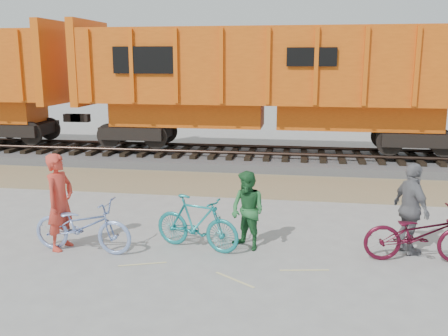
{
  "coord_description": "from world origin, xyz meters",
  "views": [
    {
      "loc": [
        1.89,
        -9.19,
        3.75
      ],
      "look_at": [
        0.18,
        1.5,
        1.4
      ],
      "focal_mm": 40.0,
      "sensor_mm": 36.0,
      "label": 1
    }
  ],
  "objects_px": {
    "bicycle_blue": "(83,226)",
    "person_man": "(248,211)",
    "bicycle_teal": "(197,223)",
    "person_solo": "(60,202)",
    "bicycle_maroon": "(420,234)",
    "hopper_car_center": "(271,81)",
    "person_woman": "(411,209)"
  },
  "relations": [
    {
      "from": "hopper_car_center",
      "to": "bicycle_teal",
      "type": "xyz_separation_m",
      "value": [
        -0.84,
        -8.87,
        -2.45
      ]
    },
    {
      "from": "bicycle_blue",
      "to": "bicycle_maroon",
      "type": "bearing_deg",
      "value": -81.55
    },
    {
      "from": "person_woman",
      "to": "bicycle_maroon",
      "type": "bearing_deg",
      "value": 171.76
    },
    {
      "from": "hopper_car_center",
      "to": "bicycle_maroon",
      "type": "xyz_separation_m",
      "value": [
        3.44,
        -8.82,
        -2.47
      ]
    },
    {
      "from": "person_solo",
      "to": "hopper_car_center",
      "type": "bearing_deg",
      "value": -11.19
    },
    {
      "from": "hopper_car_center",
      "to": "bicycle_blue",
      "type": "distance_m",
      "value": 10.14
    },
    {
      "from": "hopper_car_center",
      "to": "bicycle_blue",
      "type": "relative_size",
      "value": 6.8
    },
    {
      "from": "bicycle_blue",
      "to": "person_man",
      "type": "bearing_deg",
      "value": -74.2
    },
    {
      "from": "person_man",
      "to": "person_solo",
      "type": "bearing_deg",
      "value": -133.95
    },
    {
      "from": "hopper_car_center",
      "to": "bicycle_maroon",
      "type": "bearing_deg",
      "value": -68.7
    },
    {
      "from": "bicycle_teal",
      "to": "bicycle_maroon",
      "type": "height_order",
      "value": "bicycle_teal"
    },
    {
      "from": "bicycle_maroon",
      "to": "person_man",
      "type": "relative_size",
      "value": 1.29
    },
    {
      "from": "person_solo",
      "to": "person_man",
      "type": "bearing_deg",
      "value": -71.25
    },
    {
      "from": "hopper_car_center",
      "to": "person_woman",
      "type": "distance_m",
      "value": 9.3
    },
    {
      "from": "person_man",
      "to": "bicycle_blue",
      "type": "bearing_deg",
      "value": -130.86
    },
    {
      "from": "bicycle_teal",
      "to": "person_woman",
      "type": "xyz_separation_m",
      "value": [
        4.18,
        0.45,
        0.36
      ]
    },
    {
      "from": "bicycle_teal",
      "to": "bicycle_blue",
      "type": "bearing_deg",
      "value": 118.93
    },
    {
      "from": "hopper_car_center",
      "to": "person_man",
      "type": "relative_size",
      "value": 8.79
    },
    {
      "from": "bicycle_maroon",
      "to": "person_woman",
      "type": "xyz_separation_m",
      "value": [
        -0.1,
        0.4,
        0.37
      ]
    },
    {
      "from": "person_solo",
      "to": "person_woman",
      "type": "height_order",
      "value": "person_solo"
    },
    {
      "from": "bicycle_maroon",
      "to": "person_solo",
      "type": "height_order",
      "value": "person_solo"
    },
    {
      "from": "person_solo",
      "to": "person_man",
      "type": "xyz_separation_m",
      "value": [
        3.71,
        0.59,
        -0.18
      ]
    },
    {
      "from": "hopper_car_center",
      "to": "person_woman",
      "type": "xyz_separation_m",
      "value": [
        3.34,
        -8.42,
        -2.1
      ]
    },
    {
      "from": "bicycle_blue",
      "to": "bicycle_teal",
      "type": "xyz_separation_m",
      "value": [
        2.21,
        0.49,
        0.01
      ]
    },
    {
      "from": "bicycle_maroon",
      "to": "person_woman",
      "type": "height_order",
      "value": "person_woman"
    },
    {
      "from": "bicycle_blue",
      "to": "person_woman",
      "type": "distance_m",
      "value": 6.46
    },
    {
      "from": "bicycle_teal",
      "to": "person_solo",
      "type": "height_order",
      "value": "person_solo"
    },
    {
      "from": "bicycle_blue",
      "to": "person_solo",
      "type": "xyz_separation_m",
      "value": [
        -0.5,
        0.1,
        0.44
      ]
    },
    {
      "from": "bicycle_maroon",
      "to": "person_man",
      "type": "height_order",
      "value": "person_man"
    },
    {
      "from": "bicycle_maroon",
      "to": "bicycle_teal",
      "type": "bearing_deg",
      "value": 86.98
    },
    {
      "from": "hopper_car_center",
      "to": "bicycle_teal",
      "type": "distance_m",
      "value": 9.24
    },
    {
      "from": "bicycle_teal",
      "to": "person_man",
      "type": "relative_size",
      "value": 1.16
    }
  ]
}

